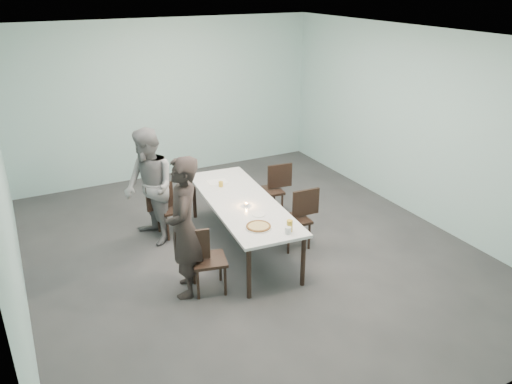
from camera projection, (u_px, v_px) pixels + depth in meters
name	position (u px, v px, depth m)	size (l,w,h in m)	color
ground	(249.00, 249.00, 7.30)	(7.00, 7.00, 0.00)	#333335
room_shell	(249.00, 114.00, 6.50)	(6.02, 7.02, 3.01)	#AAD6D4
table	(242.00, 204.00, 7.10)	(1.12, 2.67, 0.75)	white
chair_near_left	(202.00, 256.00, 6.16)	(0.65, 0.50, 0.87)	black
chair_far_left	(167.00, 205.00, 7.53)	(0.63, 0.47, 0.87)	black
chair_near_right	(299.00, 214.00, 7.24)	(0.62, 0.44, 0.87)	black
chair_far_right	(273.00, 186.00, 8.21)	(0.63, 0.47, 0.87)	black
diner_near	(184.00, 228.00, 6.00)	(0.66, 0.43, 1.80)	black
diner_far	(149.00, 187.00, 7.22)	(0.84, 0.66, 1.73)	gray
pizza	(258.00, 226.00, 6.31)	(0.34, 0.34, 0.04)	white
side_plate	(259.00, 215.00, 6.65)	(0.18, 0.18, 0.01)	white
beer_glass	(290.00, 226.00, 6.20)	(0.08, 0.08, 0.15)	gold
water_tumbler	(288.00, 230.00, 6.16)	(0.08, 0.08, 0.09)	silver
tealight	(246.00, 205.00, 6.91)	(0.06, 0.06, 0.05)	silver
amber_tumbler	(221.00, 184.00, 7.54)	(0.07, 0.07, 0.08)	gold
menu	(217.00, 182.00, 7.72)	(0.30, 0.22, 0.01)	silver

